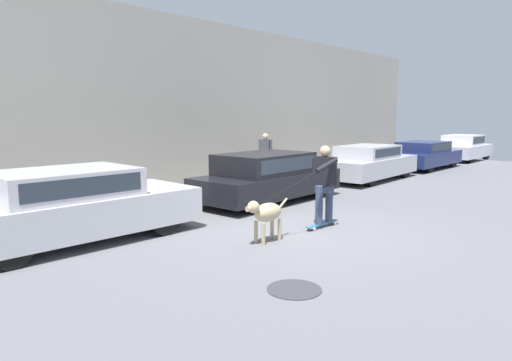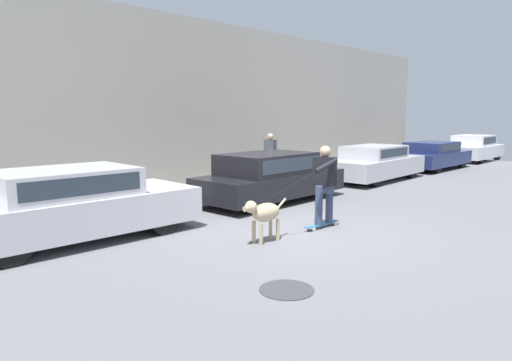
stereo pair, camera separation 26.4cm
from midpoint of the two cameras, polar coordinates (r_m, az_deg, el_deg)
ground_plane at (r=9.43m, az=4.94°, el=-5.97°), size 36.00×36.00×0.00m
back_wall at (r=13.55m, az=-15.23°, el=9.26°), size 32.00×0.30×5.25m
sidewalk_curb at (r=12.71m, az=-11.78°, el=-2.09°), size 30.00×2.17×0.15m
parked_car_0 at (r=8.98m, az=-22.70°, el=-2.99°), size 4.49×1.92×1.34m
parked_car_1 at (r=12.18m, az=0.80°, el=0.36°), size 4.41×1.94×1.31m
parked_car_2 at (r=16.67m, az=13.55°, el=2.13°), size 4.52×1.87×1.24m
parked_car_3 at (r=20.97m, az=19.95°, el=3.01°), size 4.20×1.73×1.17m
parked_car_4 at (r=25.56m, az=24.25°, el=3.71°), size 3.93×1.70×1.31m
dog at (r=8.29m, az=0.37°, el=-4.11°), size 1.07×0.36×0.81m
skateboarder at (r=9.41m, az=7.72°, el=-0.10°), size 2.45×0.64×1.69m
pedestrian_with_bag at (r=15.47m, az=0.61°, el=3.36°), size 0.24×0.64×1.55m
manhole_cover at (r=6.24m, az=3.56°, el=-13.43°), size 0.73×0.73×0.01m
fire_hydrant at (r=19.33m, az=15.13°, el=2.21°), size 0.18×0.18×0.73m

